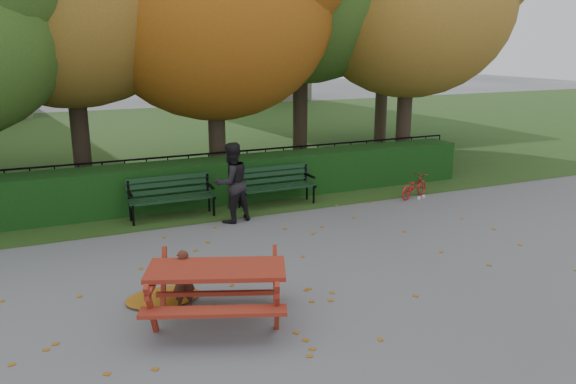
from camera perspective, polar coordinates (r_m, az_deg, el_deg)
name	(u,v)px	position (r m, az deg, el deg)	size (l,w,h in m)	color
ground	(300,269)	(9.37, 1.20, -7.83)	(90.00, 90.00, 0.00)	slate
grass_strip	(147,140)	(22.42, -14.16, 5.19)	(90.00, 90.00, 0.00)	#243E14
building_right	(228,4)	(37.75, -6.09, 18.46)	(9.00, 6.00, 12.00)	#B6A98E
hedge	(219,181)	(13.23, -7.05, 1.15)	(13.00, 0.90, 1.00)	black
iron_fence	(209,172)	(13.97, -8.02, 2.01)	(14.00, 0.04, 1.02)	black
bench_left	(171,194)	(12.17, -11.81, -0.18)	(1.80, 0.57, 0.88)	black
bench_right	(275,183)	(12.85, -1.32, 0.95)	(1.80, 0.57, 0.88)	black
picnic_table	(217,279)	(7.55, -7.26, -8.81)	(2.21, 2.01, 0.88)	maroon
leaf_pile	(163,297)	(8.51, -12.60, -10.39)	(1.07, 0.74, 0.07)	brown
leaf_scatter	(292,262)	(9.62, 0.44, -7.17)	(9.00, 5.70, 0.01)	brown
child	(183,280)	(8.01, -10.60, -8.77)	(0.32, 0.21, 0.88)	#452116
adult	(231,183)	(11.61, -5.76, 0.95)	(0.81, 0.63, 1.67)	black
bicycle	(414,186)	(13.85, 12.69, 0.57)	(0.37, 1.05, 0.55)	#B71020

